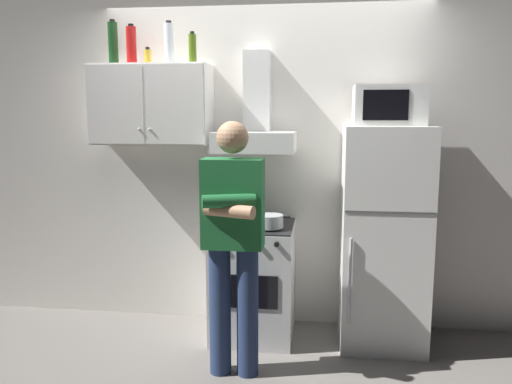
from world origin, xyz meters
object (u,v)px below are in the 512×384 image
(person_standing, at_px, (233,239))
(cooking_pot, at_px, (269,221))
(range_hood, at_px, (256,125))
(bottle_spice_jar, at_px, (148,57))
(bottle_soda_red, at_px, (131,45))
(bottle_olive_oil, at_px, (192,48))
(upper_cabinet, at_px, (152,105))
(microwave, at_px, (388,105))
(stove_oven, at_px, (254,280))
(bottle_wine_green, at_px, (113,43))
(refrigerator, at_px, (383,237))
(bottle_vodka_clear, at_px, (169,44))

(person_standing, bearing_deg, cooking_pot, 69.70)
(range_hood, relative_size, bottle_spice_jar, 5.98)
(bottle_soda_red, bearing_deg, bottle_spice_jar, 1.33)
(person_standing, relative_size, bottle_olive_oil, 7.15)
(range_hood, height_order, person_standing, range_hood)
(upper_cabinet, relative_size, person_standing, 0.55)
(cooking_pot, xyz_separation_m, bottle_olive_oil, (-0.60, 0.22, 1.24))
(upper_cabinet, bearing_deg, bottle_spice_jar, -148.72)
(microwave, bearing_deg, upper_cabinet, 176.52)
(stove_oven, relative_size, bottle_soda_red, 2.97)
(person_standing, bearing_deg, microwave, 32.00)
(upper_cabinet, xyz_separation_m, bottle_spice_jar, (-0.02, -0.01, 0.36))
(stove_oven, bearing_deg, bottle_wine_green, 172.16)
(cooking_pot, bearing_deg, stove_oven, 137.51)
(range_hood, height_order, refrigerator, range_hood)
(upper_cabinet, relative_size, bottle_wine_green, 2.67)
(bottle_soda_red, bearing_deg, bottle_vodka_clear, 8.80)
(upper_cabinet, xyz_separation_m, bottle_vodka_clear, (0.14, 0.03, 0.45))
(microwave, height_order, bottle_wine_green, bottle_wine_green)
(range_hood, bearing_deg, upper_cabinet, -179.91)
(range_hood, relative_size, person_standing, 0.46)
(bottle_vodka_clear, bearing_deg, range_hood, -2.53)
(stove_oven, relative_size, bottle_wine_green, 2.59)
(range_hood, distance_m, bottle_spice_jar, 0.96)
(bottle_soda_red, bearing_deg, person_standing, -38.92)
(stove_oven, xyz_separation_m, person_standing, (-0.05, -0.61, 0.47))
(person_standing, distance_m, bottle_wine_green, 1.84)
(refrigerator, bearing_deg, range_hood, 172.45)
(refrigerator, height_order, person_standing, person_standing)
(range_hood, distance_m, bottle_soda_red, 1.11)
(stove_oven, xyz_separation_m, bottle_vodka_clear, (-0.66, 0.16, 1.77))
(cooking_pot, xyz_separation_m, bottle_spice_jar, (-0.95, 0.23, 1.19))
(refrigerator, xyz_separation_m, bottle_vodka_clear, (-1.61, 0.16, 1.40))
(bottle_wine_green, bearing_deg, upper_cabinet, -4.95)
(bottle_vodka_clear, bearing_deg, bottle_spice_jar, -165.47)
(bottle_wine_green, bearing_deg, person_standing, -35.82)
(upper_cabinet, bearing_deg, bottle_soda_red, -174.81)
(upper_cabinet, relative_size, range_hood, 1.20)
(refrigerator, height_order, bottle_wine_green, bottle_wine_green)
(person_standing, distance_m, bottle_soda_red, 1.72)
(bottle_spice_jar, bearing_deg, microwave, -3.13)
(upper_cabinet, bearing_deg, microwave, -3.48)
(upper_cabinet, distance_m, bottle_olive_oil, 0.53)
(person_standing, height_order, bottle_vodka_clear, bottle_vodka_clear)
(bottle_soda_red, relative_size, bottle_vodka_clear, 0.92)
(bottle_olive_oil, bearing_deg, range_hood, 3.60)
(bottle_spice_jar, bearing_deg, bottle_soda_red, -178.67)
(bottle_olive_oil, bearing_deg, refrigerator, -3.90)
(range_hood, distance_m, refrigerator, 1.25)
(microwave, distance_m, bottle_olive_oil, 1.48)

